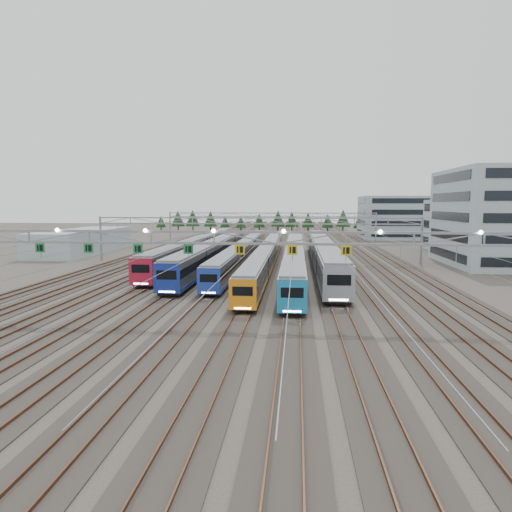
# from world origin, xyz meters

# --- Properties ---
(ground) EXTENTS (400.00, 400.00, 0.00)m
(ground) POSITION_xyz_m (0.00, 0.00, 0.00)
(ground) COLOR #47423A
(ground) RESTS_ON ground
(track_bed) EXTENTS (54.00, 260.00, 5.42)m
(track_bed) POSITION_xyz_m (0.00, 100.00, 1.49)
(track_bed) COLOR #2D2823
(track_bed) RESTS_ON ground
(train_a) EXTENTS (2.93, 66.50, 3.82)m
(train_a) POSITION_xyz_m (-11.25, 46.24, 2.16)
(train_a) COLOR black
(train_a) RESTS_ON ground
(train_b) EXTENTS (2.97, 57.64, 3.88)m
(train_b) POSITION_xyz_m (-6.75, 37.13, 2.19)
(train_b) COLOR black
(train_b) RESTS_ON ground
(train_c) EXTENTS (2.58, 68.52, 3.35)m
(train_c) POSITION_xyz_m (-2.25, 42.84, 1.92)
(train_c) COLOR black
(train_c) RESTS_ON ground
(train_d) EXTENTS (2.58, 67.98, 3.35)m
(train_d) POSITION_xyz_m (2.25, 35.62, 1.93)
(train_d) COLOR black
(train_d) RESTS_ON ground
(train_e) EXTENTS (2.73, 62.37, 3.56)m
(train_e) POSITION_xyz_m (6.75, 31.90, 2.03)
(train_e) COLOR black
(train_e) RESTS_ON ground
(train_f) EXTENTS (3.18, 58.07, 4.15)m
(train_f) POSITION_xyz_m (11.25, 34.62, 2.33)
(train_f) COLOR black
(train_f) RESTS_ON ground
(gantry_near) EXTENTS (56.36, 0.61, 8.08)m
(gantry_near) POSITION_xyz_m (-0.05, -0.12, 7.09)
(gantry_near) COLOR gray
(gantry_near) RESTS_ON ground
(gantry_mid) EXTENTS (56.36, 0.36, 8.00)m
(gantry_mid) POSITION_xyz_m (0.00, 40.00, 6.39)
(gantry_mid) COLOR gray
(gantry_mid) RESTS_ON ground
(gantry_far) EXTENTS (56.36, 0.36, 8.00)m
(gantry_far) POSITION_xyz_m (0.00, 85.00, 6.39)
(gantry_far) COLOR gray
(gantry_far) RESTS_ON ground
(depot_bldg_south) EXTENTS (18.00, 22.00, 16.02)m
(depot_bldg_south) POSITION_xyz_m (41.50, 40.87, 8.01)
(depot_bldg_south) COLOR #98ADB6
(depot_bldg_south) RESTS_ON ground
(depot_bldg_mid) EXTENTS (14.00, 16.00, 11.14)m
(depot_bldg_mid) POSITION_xyz_m (43.12, 62.20, 5.57)
(depot_bldg_mid) COLOR #98ADB6
(depot_bldg_mid) RESTS_ON ground
(depot_bldg_north) EXTENTS (22.00, 18.00, 12.52)m
(depot_bldg_north) POSITION_xyz_m (37.21, 100.54, 6.26)
(depot_bldg_north) COLOR #98ADB6
(depot_bldg_north) RESTS_ON ground
(west_shed) EXTENTS (10.00, 30.00, 4.81)m
(west_shed) POSITION_xyz_m (-38.06, 53.46, 2.41)
(west_shed) COLOR #98ADB6
(west_shed) RESTS_ON ground
(treeline) EXTENTS (81.20, 5.60, 7.02)m
(treeline) POSITION_xyz_m (-7.20, 131.98, 4.23)
(treeline) COLOR #332114
(treeline) RESTS_ON ground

